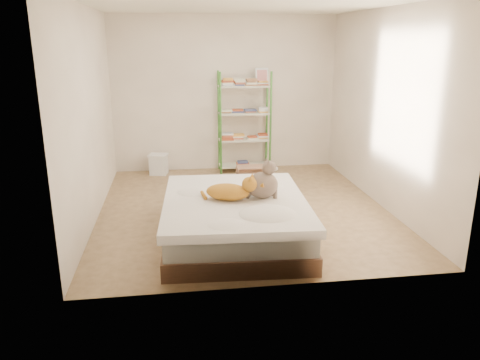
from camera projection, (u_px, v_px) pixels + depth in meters
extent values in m
cube|color=tan|center=(243.00, 208.00, 6.34)|extent=(3.80, 4.20, 0.01)
cube|color=white|center=(243.00, 4.00, 5.59)|extent=(3.80, 4.20, 0.01)
cube|color=white|center=(225.00, 94.00, 7.96)|extent=(3.80, 0.01, 2.60)
cube|color=white|center=(279.00, 149.00, 3.97)|extent=(3.80, 0.01, 2.60)
cube|color=white|center=(89.00, 116.00, 5.71)|extent=(0.01, 4.20, 2.60)
cube|color=white|center=(384.00, 110.00, 6.22)|extent=(0.01, 4.20, 2.60)
cube|color=brown|center=(235.00, 232.00, 5.31)|extent=(1.64, 2.00, 0.19)
cube|color=beige|center=(235.00, 215.00, 5.26)|extent=(1.59, 1.94, 0.21)
cube|color=white|center=(235.00, 203.00, 5.21)|extent=(1.67, 2.04, 0.10)
cylinder|color=#418B36|center=(221.00, 124.00, 7.71)|extent=(0.04, 0.04, 1.70)
cylinder|color=#418B36|center=(219.00, 121.00, 8.01)|extent=(0.04, 0.04, 1.70)
cylinder|color=#418B36|center=(271.00, 123.00, 7.82)|extent=(0.04, 0.04, 1.70)
cylinder|color=#418B36|center=(267.00, 120.00, 8.13)|extent=(0.04, 0.04, 1.70)
cube|color=beige|center=(244.00, 165.00, 8.13)|extent=(0.86, 0.34, 0.02)
cube|color=beige|center=(244.00, 140.00, 8.00)|extent=(0.86, 0.34, 0.02)
cube|color=beige|center=(244.00, 113.00, 7.87)|extent=(0.86, 0.34, 0.02)
cube|color=beige|center=(244.00, 86.00, 7.74)|extent=(0.86, 0.34, 0.02)
cube|color=#AA4424|center=(244.00, 162.00, 8.12)|extent=(0.20, 0.16, 0.09)
cube|color=#AA4424|center=(227.00, 137.00, 7.95)|extent=(0.20, 0.16, 0.09)
cube|color=#AA4424|center=(239.00, 136.00, 7.97)|extent=(0.20, 0.16, 0.09)
cube|color=#AA4424|center=(250.00, 136.00, 8.00)|extent=(0.20, 0.16, 0.09)
cube|color=#AA4424|center=(262.00, 136.00, 8.03)|extent=(0.20, 0.16, 0.09)
cube|color=#AA4424|center=(227.00, 110.00, 7.82)|extent=(0.20, 0.16, 0.09)
cube|color=#AA4424|center=(238.00, 110.00, 7.84)|extent=(0.20, 0.16, 0.09)
cube|color=#AA4424|center=(250.00, 110.00, 7.87)|extent=(0.20, 0.16, 0.09)
cube|color=#AA4424|center=(262.00, 110.00, 7.90)|extent=(0.20, 0.16, 0.09)
cube|color=#AA4424|center=(226.00, 83.00, 7.69)|extent=(0.20, 0.16, 0.09)
cube|color=#AA4424|center=(238.00, 83.00, 7.71)|extent=(0.20, 0.16, 0.09)
cube|color=#AA4424|center=(250.00, 83.00, 7.74)|extent=(0.20, 0.16, 0.09)
cube|color=#AA4424|center=(262.00, 82.00, 7.77)|extent=(0.20, 0.16, 0.09)
cube|color=white|center=(262.00, 76.00, 7.79)|extent=(0.22, 0.10, 0.27)
cube|color=red|center=(262.00, 76.00, 7.78)|extent=(0.17, 0.07, 0.21)
cube|color=#8C6450|center=(252.00, 178.00, 7.16)|extent=(0.47, 0.38, 0.33)
cube|color=#461579|center=(255.00, 182.00, 6.98)|extent=(0.28, 0.01, 0.07)
cube|color=#8C6450|center=(255.00, 171.00, 6.94)|extent=(0.47, 0.15, 0.10)
cube|color=white|center=(159.00, 165.00, 7.89)|extent=(0.32, 0.29, 0.32)
cube|color=white|center=(158.00, 155.00, 7.84)|extent=(0.36, 0.33, 0.03)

